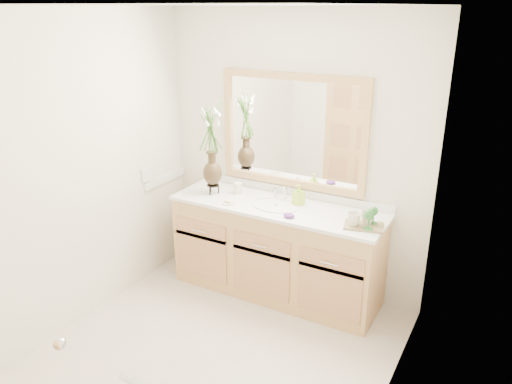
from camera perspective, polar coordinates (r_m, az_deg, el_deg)
The scene contains 22 objects.
floor at distance 3.84m, azimuth -4.98°, elevation -18.15°, with size 2.60×2.60×0.00m, color beige.
ceiling at distance 3.00m, azimuth -6.46°, elevation 20.50°, with size 2.40×2.60×0.02m, color white.
wall_back at distance 4.30m, azimuth 4.23°, elevation 4.33°, with size 2.40×0.02×2.40m, color white.
wall_front at distance 2.40m, azimuth -23.81°, elevation -11.30°, with size 2.40×0.02×2.40m, color white.
wall_left at distance 4.00m, azimuth -19.94°, elevation 1.89°, with size 0.02×2.60×2.40m, color white.
wall_right at distance 2.78m, azimuth 15.33°, elevation -5.71°, with size 0.02×2.60×2.40m, color white.
vanity at distance 4.36m, azimuth 2.35°, elevation -6.74°, with size 1.80×0.55×0.80m.
counter at distance 4.19m, azimuth 2.43°, elevation -1.68°, with size 1.84×0.57×0.03m, color white.
sink at distance 4.19m, azimuth 2.31°, elevation -2.25°, with size 0.38×0.34×0.23m.
mirror at distance 4.23m, azimuth 4.17°, elevation 6.93°, with size 1.32×0.04×0.97m.
switch_plate at distance 4.57m, azimuth -12.40°, elevation 1.98°, with size 0.02×0.12×0.12m, color white.
door at distance 2.73m, azimuth -26.93°, elevation -12.75°, with size 0.80×0.03×2.00m, color tan.
flower_vase at distance 4.29m, azimuth -5.14°, elevation 6.61°, with size 0.19×0.19×0.80m.
tumbler at distance 4.42m, azimuth -2.10°, elevation 0.46°, with size 0.08×0.08×0.10m, color beige.
soap_dish at distance 4.20m, azimuth -3.14°, elevation -1.22°, with size 0.10×0.10×0.03m.
soap_bottle at distance 4.18m, azimuth 4.90°, elevation -0.40°, with size 0.07×0.07×0.16m, color #ADDD34.
purple_dish at distance 3.94m, azimuth 3.79°, elevation -2.69°, with size 0.09×0.07×0.03m, color #51256F.
tray at distance 3.86m, azimuth 12.23°, elevation -3.81°, with size 0.29×0.20×0.01m, color brown.
mug_left at distance 3.82m, azimuth 11.11°, elevation -2.98°, with size 0.10×0.10×0.10m, color beige.
mug_right at distance 3.87m, azimuth 12.61°, elevation -2.83°, with size 0.10×0.09×0.10m, color beige.
goblet_front at distance 3.75m, azimuth 12.80°, elevation -2.67°, with size 0.07×0.07×0.16m.
goblet_back at distance 3.87m, azimuth 13.32°, elevation -2.25°, with size 0.06×0.06×0.13m.
Camera 1 is at (1.73, -2.45, 2.39)m, focal length 35.00 mm.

